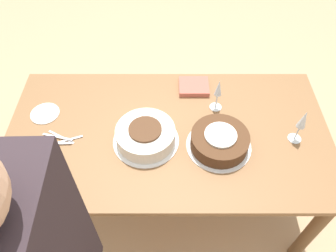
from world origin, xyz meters
TOP-DOWN VIEW (x-y plane):
  - ground_plane at (0.00, 0.00)m, footprint 12.00×12.00m
  - dining_table at (0.00, 0.00)m, footprint 1.74×0.93m
  - cake_center_white at (-0.12, -0.06)m, footprint 0.35×0.35m
  - cake_front_chocolate at (0.26, -0.09)m, footprint 0.34×0.34m
  - wine_glass_near at (0.67, -0.05)m, footprint 0.07×0.07m
  - wine_glass_far at (0.27, 0.18)m, footprint 0.07×0.07m
  - dessert_plate_left at (-0.69, 0.13)m, footprint 0.16×0.16m
  - fork_pile at (-0.57, -0.06)m, footprint 0.22×0.10m
  - napkin_stack at (0.16, 0.34)m, footprint 0.18×0.15m

SIDE VIEW (x-z plane):
  - ground_plane at x=0.00m, z-range 0.00..0.00m
  - dining_table at x=0.00m, z-range 0.27..1.02m
  - dessert_plate_left at x=-0.69m, z-range 0.75..0.75m
  - fork_pile at x=-0.57m, z-range 0.75..0.76m
  - napkin_stack at x=0.16m, z-range 0.75..0.78m
  - cake_front_chocolate at x=0.26m, z-range 0.74..0.84m
  - cake_center_white at x=-0.12m, z-range 0.74..0.84m
  - wine_glass_far at x=0.27m, z-range 0.78..0.98m
  - wine_glass_near at x=0.67m, z-range 0.78..0.99m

